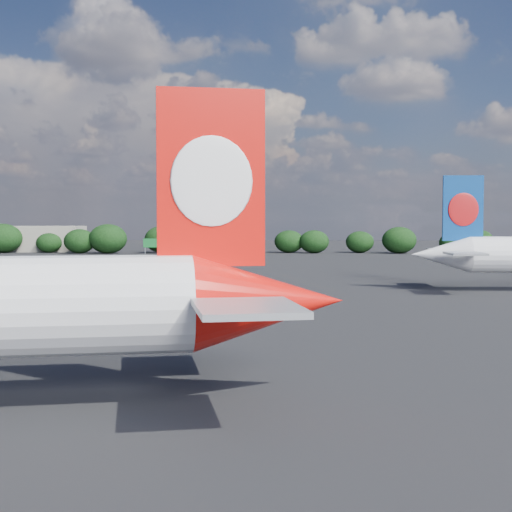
{
  "coord_description": "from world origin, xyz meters",
  "views": [
    {
      "loc": [
        17.04,
        -32.43,
        10.33
      ],
      "look_at": [
        16.0,
        12.0,
        8.0
      ],
      "focal_mm": 50.0,
      "sensor_mm": 36.0,
      "label": 1
    }
  ],
  "objects": [
    {
      "name": "ground",
      "position": [
        0.0,
        60.0,
        0.0
      ],
      "size": [
        500.0,
        500.0,
        0.0
      ],
      "primitive_type": "plane",
      "color": "black",
      "rests_on": "ground"
    },
    {
      "name": "terminal_building",
      "position": [
        -65.0,
        192.0,
        4.0
      ],
      "size": [
        42.0,
        16.0,
        8.0
      ],
      "color": "gray",
      "rests_on": "ground"
    },
    {
      "name": "highway_sign",
      "position": [
        -18.0,
        176.0,
        3.13
      ],
      "size": [
        6.0,
        0.3,
        4.5
      ],
      "color": "#136328",
      "rests_on": "ground"
    },
    {
      "name": "billboard_yellow",
      "position": [
        12.0,
        182.0,
        3.87
      ],
      "size": [
        5.0,
        0.3,
        5.5
      ],
      "color": "yellow",
      "rests_on": "ground"
    },
    {
      "name": "horizon_treeline",
      "position": [
        3.85,
        179.95,
        3.77
      ],
      "size": [
        205.05,
        14.62,
        8.86
      ],
      "color": "black",
      "rests_on": "ground"
    }
  ]
}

